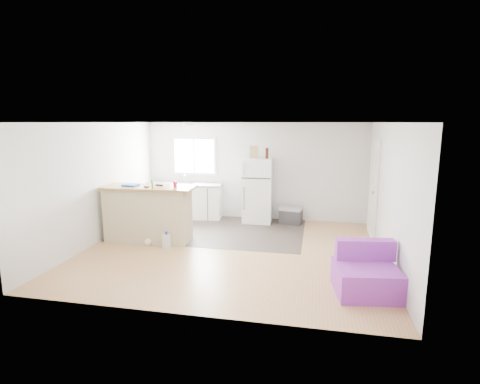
# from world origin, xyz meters

# --- Properties ---
(room) EXTENTS (5.51, 5.01, 2.41)m
(room) POSITION_xyz_m (0.00, 0.00, 1.20)
(room) COLOR #AF8449
(room) RESTS_ON ground
(vinyl_zone) EXTENTS (4.05, 2.50, 0.00)m
(vinyl_zone) POSITION_xyz_m (-0.73, 1.25, 0.00)
(vinyl_zone) COLOR #373029
(vinyl_zone) RESTS_ON floor
(window) EXTENTS (1.18, 0.06, 0.98)m
(window) POSITION_xyz_m (-1.55, 2.49, 1.55)
(window) COLOR white
(window) RESTS_ON back_wall
(interior_door) EXTENTS (0.11, 0.92, 2.10)m
(interior_door) POSITION_xyz_m (2.72, 1.55, 1.02)
(interior_door) COLOR white
(interior_door) RESTS_ON right_wall
(ceiling_fixture) EXTENTS (0.30, 0.30, 0.07)m
(ceiling_fixture) POSITION_xyz_m (-1.20, 1.20, 2.36)
(ceiling_fixture) COLOR white
(ceiling_fixture) RESTS_ON ceiling
(kitchen_cabinets) EXTENTS (2.02, 0.80, 1.16)m
(kitchen_cabinets) POSITION_xyz_m (-1.76, 2.19, 0.45)
(kitchen_cabinets) COLOR white
(kitchen_cabinets) RESTS_ON floor
(peninsula) EXTENTS (1.88, 0.78, 1.14)m
(peninsula) POSITION_xyz_m (-1.80, 0.23, 0.58)
(peninsula) COLOR beige
(peninsula) RESTS_ON floor
(refrigerator) EXTENTS (0.71, 0.67, 1.56)m
(refrigerator) POSITION_xyz_m (0.15, 2.16, 0.78)
(refrigerator) COLOR white
(refrigerator) RESTS_ON floor
(cooler) EXTENTS (0.58, 0.45, 0.40)m
(cooler) POSITION_xyz_m (0.96, 2.13, 0.20)
(cooler) COLOR #2E2D30
(cooler) RESTS_ON floor
(purple_seat) EXTENTS (0.96, 0.92, 0.70)m
(purple_seat) POSITION_xyz_m (2.27, -1.35, 0.26)
(purple_seat) COLOR purple
(purple_seat) RESTS_ON floor
(cleaner_jug) EXTENTS (0.15, 0.11, 0.32)m
(cleaner_jug) POSITION_xyz_m (-1.28, -0.12, 0.14)
(cleaner_jug) COLOR silver
(cleaner_jug) RESTS_ON floor
(mop) EXTENTS (0.24, 0.37, 1.33)m
(mop) POSITION_xyz_m (-1.65, -0.05, 0.23)
(mop) COLOR green
(mop) RESTS_ON floor
(red_cup) EXTENTS (0.10, 0.10, 0.12)m
(red_cup) POSITION_xyz_m (-1.20, 0.22, 1.20)
(red_cup) COLOR red
(red_cup) RESTS_ON peninsula
(blue_tray) EXTENTS (0.32, 0.25, 0.04)m
(blue_tray) POSITION_xyz_m (-2.13, 0.18, 1.16)
(blue_tray) COLOR #1344B4
(blue_tray) RESTS_ON peninsula
(tool_a) EXTENTS (0.15, 0.07, 0.03)m
(tool_a) POSITION_xyz_m (-1.58, 0.32, 1.15)
(tool_a) COLOR black
(tool_a) RESTS_ON peninsula
(tool_b) EXTENTS (0.11, 0.06, 0.03)m
(tool_b) POSITION_xyz_m (-1.74, 0.07, 1.15)
(tool_b) COLOR black
(tool_b) RESTS_ON peninsula
(cardboard_box) EXTENTS (0.22, 0.14, 0.30)m
(cardboard_box) POSITION_xyz_m (0.06, 2.11, 1.71)
(cardboard_box) COLOR tan
(cardboard_box) RESTS_ON refrigerator
(bottle_left) EXTENTS (0.08, 0.08, 0.25)m
(bottle_left) POSITION_xyz_m (0.37, 2.11, 1.68)
(bottle_left) COLOR #361509
(bottle_left) RESTS_ON refrigerator
(bottle_right) EXTENTS (0.07, 0.07, 0.25)m
(bottle_right) POSITION_xyz_m (0.36, 2.16, 1.68)
(bottle_right) COLOR #361509
(bottle_right) RESTS_ON refrigerator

